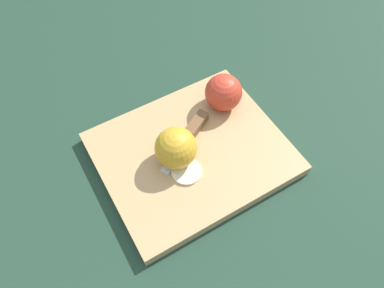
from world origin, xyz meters
name	(u,v)px	position (x,y,z in m)	size (l,w,h in m)	color
ground_plane	(192,156)	(0.00, 0.00, 0.00)	(4.00, 4.00, 0.00)	#1E3828
cutting_board	(192,153)	(0.00, 0.00, 0.01)	(0.37, 0.32, 0.02)	tan
apple_half_left	(223,92)	(-0.10, -0.08, 0.06)	(0.07, 0.07, 0.07)	red
apple_half_right	(176,148)	(0.03, 0.01, 0.06)	(0.08, 0.08, 0.08)	gold
knife	(194,129)	(-0.02, -0.04, 0.03)	(0.13, 0.10, 0.02)	silver
apple_slice	(187,171)	(0.03, 0.04, 0.03)	(0.06, 0.06, 0.01)	beige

